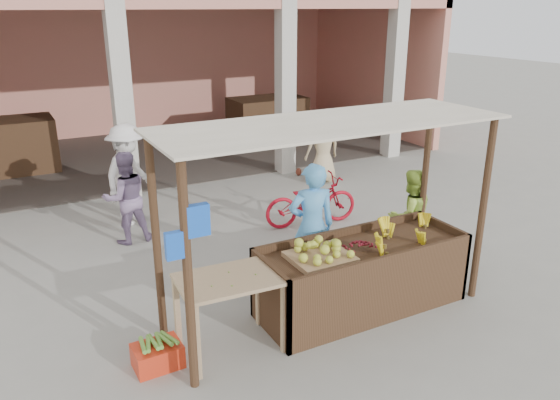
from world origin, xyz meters
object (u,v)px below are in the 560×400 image
side_table (229,290)px  motorcycle (311,200)px  vendor_blue (312,222)px  vendor_green (410,214)px  red_crate (158,356)px  fruit_stall (362,278)px

side_table → motorcycle: 3.80m
vendor_blue → vendor_green: size_ratio=1.24×
red_crate → vendor_blue: bearing=16.8°
vendor_green → motorcycle: vendor_green is taller
red_crate → vendor_blue: (2.33, 0.77, 0.78)m
fruit_stall → vendor_blue: 0.97m
vendor_blue → red_crate: bearing=32.7°
side_table → red_crate: side_table is taller
side_table → red_crate: bearing=177.5°
side_table → fruit_stall: bearing=4.9°
side_table → red_crate: (-0.80, 0.08, -0.61)m
red_crate → vendor_green: vendor_green is taller
fruit_stall → vendor_green: (1.40, 0.78, 0.34)m
vendor_green → motorcycle: size_ratio=0.86×
fruit_stall → side_table: side_table is taller
fruit_stall → motorcycle: size_ratio=1.52×
red_crate → motorcycle: size_ratio=0.29×
vendor_blue → side_table: bearing=43.4°
fruit_stall → vendor_blue: size_ratio=1.43×
red_crate → vendor_blue: 2.57m
red_crate → vendor_green: size_ratio=0.33×
side_table → motorcycle: size_ratio=0.65×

